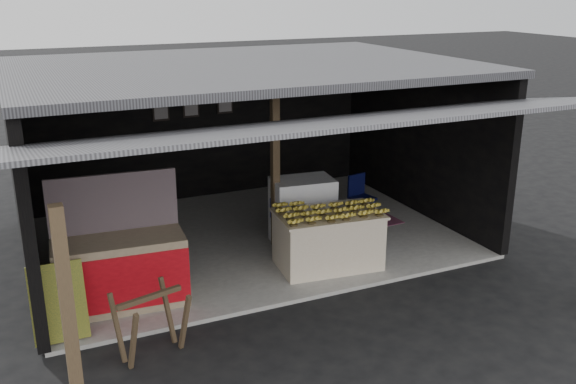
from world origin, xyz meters
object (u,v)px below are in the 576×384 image
white_crate (302,211)px  sawhorse (151,318)px  neighbor_stall (121,268)px  banana_table (328,239)px  water_barrel (361,236)px  plastic_chair (359,193)px

white_crate → sawhorse: bearing=-136.7°
white_crate → neighbor_stall: (-3.18, -0.98, -0.03)m
banana_table → water_barrel: size_ratio=3.45×
neighbor_stall → banana_table: bearing=3.4°
banana_table → water_barrel: (0.78, 0.32, -0.20)m
sawhorse → plastic_chair: 5.41m
white_crate → water_barrel: 1.05m
banana_table → plastic_chair: bearing=53.2°
banana_table → plastic_chair: (1.52, 1.63, 0.05)m
water_barrel → plastic_chair: size_ratio=0.58×
banana_table → neighbor_stall: 3.12m
plastic_chair → white_crate: bearing=-168.8°
water_barrel → plastic_chair: plastic_chair is taller
white_crate → sawhorse: white_crate is taller
white_crate → plastic_chair: white_crate is taller
white_crate → sawhorse: 3.87m
neighbor_stall → plastic_chair: (4.64, 1.58, -0.04)m
banana_table → neighbor_stall: size_ratio=0.95×
white_crate → neighbor_stall: size_ratio=0.63×
plastic_chair → banana_table: bearing=-144.3°
sawhorse → water_barrel: 4.15m
neighbor_stall → white_crate: bearing=21.4°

